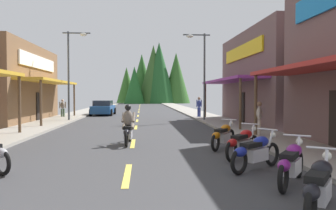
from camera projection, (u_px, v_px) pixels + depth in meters
ground at (138, 116)px, 30.58m from camera, size 9.03×89.79×0.10m
sidewalk_left at (73, 116)px, 30.12m from camera, size 2.62×89.79×0.12m
sidewalk_right at (201, 115)px, 31.03m from camera, size 2.62×89.79×0.12m
centerline_dashes at (138, 114)px, 34.31m from camera, size 0.16×66.31×0.01m
storefront_right_far at (294, 78)px, 22.80m from camera, size 9.02×11.24×6.18m
streetlamp_left at (72, 64)px, 24.10m from camera, size 1.98×0.30×6.49m
streetlamp_right at (201, 65)px, 24.31m from camera, size 1.98×0.30×6.39m
motorcycle_parked_right_0 at (319, 186)px, 5.34m from camera, size 1.39×1.75×1.04m
motorcycle_parked_right_1 at (291, 163)px, 7.15m from camera, size 1.36×1.78×1.04m
motorcycle_parked_right_2 at (256, 151)px, 8.59m from camera, size 1.76×1.39×1.04m
motorcycle_parked_right_3 at (243, 142)px, 10.19m from camera, size 1.53×1.63×1.04m
motorcycle_parked_right_4 at (223, 135)px, 12.00m from camera, size 1.32×1.81×1.04m
rider_cruising_lead at (128, 128)px, 13.02m from camera, size 0.60×2.14×1.57m
pedestrian_browsing at (259, 117)px, 15.12m from camera, size 0.37×0.54×1.64m
pedestrian_waiting at (63, 107)px, 27.77m from camera, size 0.48×0.42×1.57m
pedestrian_strolling at (199, 106)px, 27.76m from camera, size 0.43×0.47×1.76m
parked_car_curbside at (103, 108)px, 31.84m from camera, size 2.18×4.36×1.40m
treeline_backdrop at (154, 77)px, 75.95m from camera, size 16.95×10.30×13.75m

